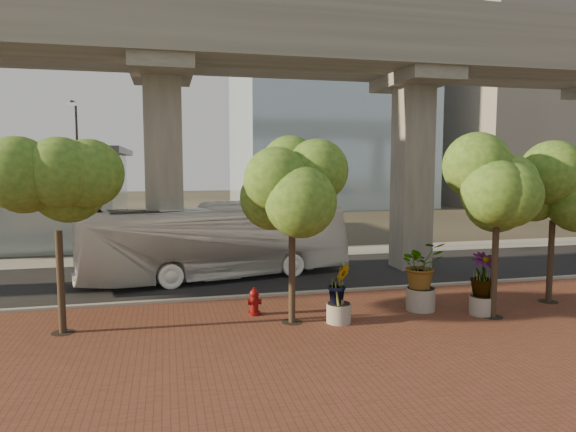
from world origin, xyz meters
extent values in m
plane|color=#343026|center=(0.00, 0.00, 0.00)|extent=(160.00, 160.00, 0.00)
cube|color=brown|center=(0.00, -8.00, 0.03)|extent=(70.00, 13.00, 0.06)
cube|color=black|center=(0.00, 2.00, 0.02)|extent=(90.00, 8.00, 0.04)
cube|color=#99988F|center=(0.00, -2.00, 0.08)|extent=(70.00, 0.25, 0.16)
cube|color=#99988F|center=(0.00, 7.50, 0.03)|extent=(90.00, 3.00, 0.06)
cube|color=gray|center=(0.00, 0.40, 10.50)|extent=(72.00, 2.40, 1.80)
cube|color=gray|center=(0.00, 3.60, 10.50)|extent=(72.00, 2.40, 1.80)
cube|color=gray|center=(0.00, 4.70, 11.90)|extent=(72.00, 0.12, 1.00)
cube|color=gray|center=(38.00, 36.00, 12.00)|extent=(18.00, 16.00, 24.00)
imported|color=white|center=(-3.73, 1.89, 1.72)|extent=(12.66, 5.21, 3.44)
cylinder|color=maroon|center=(-3.05, -4.33, 0.11)|extent=(0.43, 0.43, 0.10)
cylinder|color=maroon|center=(-3.05, -4.33, 0.45)|extent=(0.29, 0.29, 0.69)
sphere|color=maroon|center=(-3.05, -4.33, 0.80)|extent=(0.33, 0.33, 0.33)
cylinder|color=maroon|center=(-3.05, -4.33, 0.95)|extent=(0.10, 0.10, 0.12)
cylinder|color=maroon|center=(-3.05, -4.33, 0.51)|extent=(0.48, 0.19, 0.19)
cylinder|color=gray|center=(2.82, -5.14, 0.46)|extent=(1.02, 1.02, 0.79)
imported|color=#2B5917|center=(2.82, -5.14, 1.70)|extent=(2.27, 2.27, 1.70)
cylinder|color=gray|center=(4.62, -6.12, 0.38)|extent=(0.82, 0.82, 0.64)
imported|color=#2B5917|center=(4.62, -6.12, 1.45)|extent=(2.01, 2.01, 1.51)
cylinder|color=gray|center=(-0.50, -5.85, 0.38)|extent=(0.81, 0.81, 0.63)
imported|color=#2B5917|center=(-0.50, -5.85, 1.37)|extent=(1.80, 1.80, 1.35)
cylinder|color=#3F3224|center=(-9.14, -4.85, 1.66)|extent=(0.22, 0.22, 3.19)
cylinder|color=black|center=(-9.14, -4.85, 0.07)|extent=(0.70, 0.70, 0.01)
cylinder|color=#3F3224|center=(-1.99, -5.47, 1.81)|extent=(0.22, 0.22, 3.49)
cylinder|color=black|center=(-1.99, -5.47, 0.07)|extent=(0.70, 0.70, 0.01)
cylinder|color=#3F3224|center=(4.81, -6.48, 1.77)|extent=(0.22, 0.22, 3.43)
cylinder|color=black|center=(4.81, -6.48, 0.07)|extent=(0.70, 0.70, 0.01)
cylinder|color=#3F3224|center=(8.07, -5.26, 1.61)|extent=(0.22, 0.22, 3.10)
cylinder|color=black|center=(8.07, -5.26, 0.07)|extent=(0.70, 0.70, 0.01)
cylinder|color=#323237|center=(-10.38, 7.22, 4.18)|extent=(0.14, 0.14, 8.28)
cube|color=#323237|center=(-10.38, 6.70, 8.32)|extent=(0.16, 1.03, 0.16)
cube|color=silver|center=(-10.38, 6.18, 8.21)|extent=(0.41, 0.21, 0.12)
cylinder|color=#2F2E33|center=(9.35, 7.50, 4.56)|extent=(0.16, 0.16, 9.03)
cube|color=#2F2E33|center=(9.35, 6.94, 9.07)|extent=(0.17, 1.13, 0.17)
cube|color=silver|center=(9.35, 6.37, 8.96)|extent=(0.45, 0.23, 0.14)
camera|label=1|loc=(-5.93, -21.45, 5.27)|focal=32.00mm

